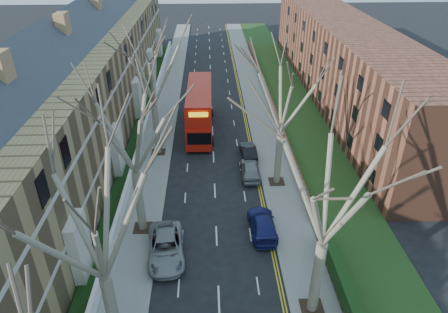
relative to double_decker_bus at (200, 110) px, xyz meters
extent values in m
cube|color=slate|center=(-4.59, 5.60, -2.39)|extent=(3.00, 102.00, 0.12)
cube|color=slate|center=(7.41, 5.60, -2.39)|extent=(3.00, 102.00, 0.12)
cube|color=#967A4C|center=(-12.39, -2.40, 2.55)|extent=(9.00, 78.00, 10.00)
cube|color=#2F3239|center=(-12.39, -2.40, 8.55)|extent=(4.67, 78.00, 4.67)
cube|color=beige|center=(-7.94, -2.40, 1.05)|extent=(0.12, 78.00, 0.35)
cube|color=beige|center=(-7.94, -2.40, 4.55)|extent=(0.12, 78.00, 0.35)
cube|color=brown|center=(18.91, 9.60, 2.55)|extent=(8.00, 54.00, 10.00)
cube|color=brown|center=(9.11, 9.60, -1.88)|extent=(0.35, 54.00, 0.90)
cube|color=white|center=(-6.24, -2.40, -1.83)|extent=(0.30, 78.00, 1.00)
cube|color=#1D3E16|center=(11.91, 5.60, -2.30)|extent=(6.00, 102.00, 0.06)
cylinder|color=brown|center=(-4.29, -27.40, 0.30)|extent=(0.64, 0.64, 5.25)
cylinder|color=brown|center=(-4.29, -17.40, 0.21)|extent=(0.64, 0.64, 5.07)
cube|color=#2D2116|center=(-4.29, -17.40, -2.31)|extent=(1.40, 1.40, 0.05)
cylinder|color=brown|center=(-4.29, -5.40, 0.30)|extent=(0.60, 0.60, 5.25)
cube|color=#2D2116|center=(-4.29, -5.40, -2.31)|extent=(1.40, 1.40, 0.05)
cylinder|color=brown|center=(7.11, -25.40, 0.30)|extent=(0.64, 0.64, 5.25)
cube|color=#2D2116|center=(7.11, -25.40, -2.31)|extent=(1.40, 1.40, 0.05)
cylinder|color=brown|center=(7.11, -11.40, 0.21)|extent=(0.60, 0.60, 5.07)
cube|color=#2D2116|center=(7.11, -11.40, -2.31)|extent=(1.40, 1.40, 0.05)
cube|color=#AF170C|center=(0.00, 0.00, -0.90)|extent=(2.83, 11.96, 2.39)
cube|color=#AF170C|center=(0.00, 0.00, 1.37)|extent=(2.83, 11.36, 2.17)
cube|color=black|center=(0.00, 0.00, -0.42)|extent=(2.84, 11.00, 0.98)
cube|color=black|center=(0.00, 0.00, 1.48)|extent=(2.84, 10.76, 0.98)
imported|color=gray|center=(-2.21, -20.35, -1.69)|extent=(3.02, 5.65, 1.51)
imported|color=navy|center=(4.95, -18.04, -1.76)|extent=(2.01, 4.79, 1.38)
imported|color=gray|center=(4.79, -10.12, -1.72)|extent=(1.75, 4.30, 1.46)
imported|color=black|center=(4.96, -6.54, -1.78)|extent=(1.62, 4.10, 1.33)
camera|label=1|loc=(1.03, -41.71, 18.05)|focal=32.00mm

